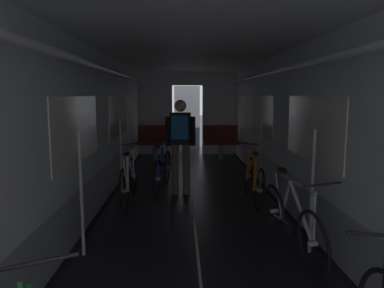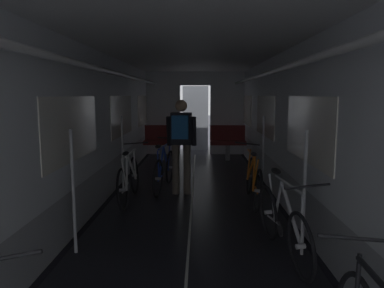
{
  "view_description": "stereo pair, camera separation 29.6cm",
  "coord_description": "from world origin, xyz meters",
  "views": [
    {
      "loc": [
        -0.18,
        -1.77,
        1.77
      ],
      "look_at": [
        0.0,
        4.28,
        0.95
      ],
      "focal_mm": 33.96,
      "sensor_mm": 36.0,
      "label": 1
    },
    {
      "loc": [
        0.12,
        -1.78,
        1.77
      ],
      "look_at": [
        0.0,
        4.28,
        0.95
      ],
      "focal_mm": 33.96,
      "sensor_mm": 36.0,
      "label": 2
    }
  ],
  "objects": [
    {
      "name": "train_car_shell",
      "position": [
        -0.0,
        3.6,
        1.7
      ],
      "size": [
        3.14,
        12.34,
        2.57
      ],
      "color": "black",
      "rests_on": "ground"
    },
    {
      "name": "bench_seat_far_left",
      "position": [
        -0.9,
        8.07,
        0.57
      ],
      "size": [
        0.98,
        0.51,
        0.95
      ],
      "color": "gray",
      "rests_on": "ground"
    },
    {
      "name": "bench_seat_far_right",
      "position": [
        0.9,
        8.07,
        0.57
      ],
      "size": [
        0.98,
        0.51,
        0.95
      ],
      "color": "gray",
      "rests_on": "ground"
    },
    {
      "name": "bicycle_silver",
      "position": [
        1.04,
        2.06,
        0.38
      ],
      "size": [
        0.46,
        1.69,
        0.95
      ],
      "color": "black",
      "rests_on": "ground"
    },
    {
      "name": "bicycle_white",
      "position": [
        -1.04,
        4.07,
        0.38
      ],
      "size": [
        0.44,
        1.69,
        0.95
      ],
      "color": "black",
      "rests_on": "ground"
    },
    {
      "name": "bicycle_orange",
      "position": [
        1.01,
        4.07,
        0.38
      ],
      "size": [
        0.44,
        1.69,
        0.95
      ],
      "color": "black",
      "rests_on": "ground"
    },
    {
      "name": "person_cyclist_aisle",
      "position": [
        -0.2,
        4.57,
        1.02
      ],
      "size": [
        0.54,
        0.39,
        1.69
      ],
      "color": "brown",
      "rests_on": "ground"
    },
    {
      "name": "bicycle_blue_in_aisle",
      "position": [
        -0.53,
        4.83,
        0.38
      ],
      "size": [
        0.44,
        1.68,
        0.94
      ],
      "color": "black",
      "rests_on": "ground"
    }
  ]
}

